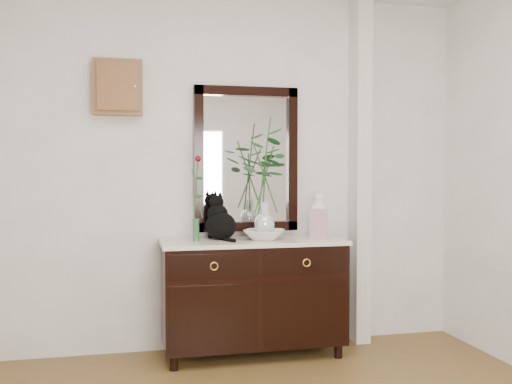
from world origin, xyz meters
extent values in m
cube|color=white|center=(0.00, 1.98, 1.35)|extent=(3.60, 0.04, 2.70)
cube|color=white|center=(1.00, 1.90, 1.35)|extent=(0.12, 0.20, 2.70)
cube|color=black|center=(0.10, 1.73, 0.46)|extent=(1.30, 0.50, 0.82)
cube|color=white|center=(0.10, 1.73, 0.83)|extent=(1.33, 0.52, 0.03)
cube|color=black|center=(0.10, 1.97, 1.44)|extent=(0.80, 0.06, 1.10)
cube|color=white|center=(0.10, 1.98, 1.44)|extent=(0.66, 0.01, 0.96)
cube|color=brown|center=(-0.85, 1.94, 1.95)|extent=(0.35, 0.10, 0.40)
imported|color=white|center=(0.18, 1.71, 0.89)|extent=(0.39, 0.39, 0.07)
camera|label=1|loc=(-0.79, -2.30, 1.34)|focal=40.00mm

